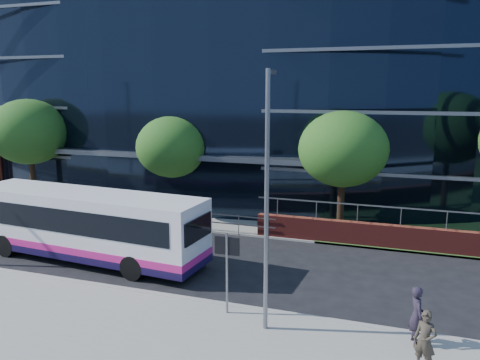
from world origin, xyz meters
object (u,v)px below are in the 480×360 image
(streetlight_east, at_px, (267,195))
(tree_far_b, at_px, (172,147))
(tree_far_a, at_px, (29,132))
(pedestrian_b, at_px, (425,341))
(tree_far_c, at_px, (343,149))
(pedestrian, at_px, (417,315))
(street_sign, at_px, (227,256))
(city_bus, at_px, (87,225))

(streetlight_east, bearing_deg, tree_far_b, 127.63)
(tree_far_a, xyz_separation_m, pedestrian_b, (23.62, -11.98, -3.88))
(tree_far_c, bearing_deg, streetlight_east, -95.11)
(tree_far_c, height_order, pedestrian, tree_far_c)
(pedestrian, bearing_deg, tree_far_c, 2.26)
(tree_far_b, bearing_deg, streetlight_east, -52.37)
(street_sign, height_order, pedestrian_b, street_sign)
(street_sign, relative_size, pedestrian, 1.58)
(streetlight_east, xyz_separation_m, city_bus, (-9.27, 3.70, -2.80))
(tree_far_b, distance_m, city_bus, 8.39)
(tree_far_a, bearing_deg, pedestrian, -24.39)
(city_bus, relative_size, pedestrian_b, 6.93)
(tree_far_a, xyz_separation_m, tree_far_c, (20.00, 0.00, -0.33))
(tree_far_b, xyz_separation_m, pedestrian, (13.45, -11.13, -3.17))
(tree_far_b, relative_size, streetlight_east, 0.76)
(tree_far_a, height_order, tree_far_c, tree_far_a)
(tree_far_c, xyz_separation_m, pedestrian, (3.45, -10.63, -3.50))
(tree_far_a, xyz_separation_m, tree_far_b, (10.00, 0.50, -0.65))
(streetlight_east, relative_size, city_bus, 0.69)
(pedestrian_b, bearing_deg, tree_far_a, 178.56)
(tree_far_c, distance_m, city_bus, 13.03)
(street_sign, bearing_deg, city_bus, 158.18)
(tree_far_b, height_order, pedestrian, tree_far_b)
(tree_far_b, bearing_deg, street_sign, -55.92)
(street_sign, xyz_separation_m, pedestrian_b, (6.12, -1.39, -1.16))
(tree_far_b, height_order, city_bus, tree_far_b)
(tree_far_b, bearing_deg, tree_far_a, -177.14)
(tree_far_c, relative_size, pedestrian, 3.68)
(tree_far_a, height_order, pedestrian_b, tree_far_a)
(streetlight_east, bearing_deg, street_sign, 158.64)
(pedestrian, relative_size, pedestrian_b, 1.06)
(tree_far_c, height_order, streetlight_east, streetlight_east)
(tree_far_a, bearing_deg, tree_far_c, 0.00)
(tree_far_b, height_order, tree_far_c, tree_far_c)
(tree_far_c, bearing_deg, tree_far_a, 180.00)
(streetlight_east, relative_size, pedestrian, 4.52)
(streetlight_east, distance_m, pedestrian_b, 5.82)
(street_sign, xyz_separation_m, tree_far_b, (-7.50, 11.09, 2.06))
(tree_far_a, relative_size, tree_far_b, 1.15)
(pedestrian_b, bearing_deg, streetlight_east, -164.46)
(tree_far_b, relative_size, pedestrian, 3.42)
(streetlight_east, height_order, city_bus, streetlight_east)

